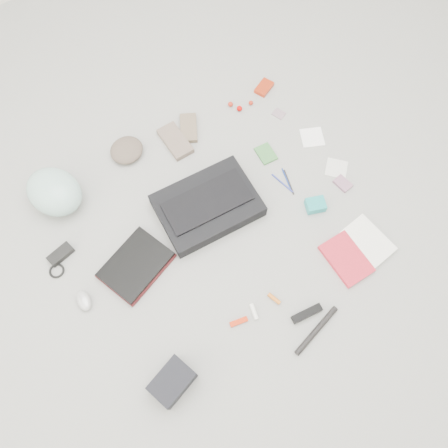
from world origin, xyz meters
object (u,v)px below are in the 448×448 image
camera_bag (172,382)px  accordion_wallet (315,205)px  laptop (135,264)px  bike_helmet (54,192)px  book_red (346,259)px  messenger_bag (207,205)px

camera_bag → accordion_wallet: camera_bag is taller
laptop → bike_helmet: bike_helmet is taller
laptop → accordion_wallet: size_ratio=3.31×
laptop → camera_bag: camera_bag is taller
accordion_wallet → book_red: bearing=-77.7°
laptop → messenger_bag: bearing=-10.4°
laptop → camera_bag: bearing=-121.4°
bike_helmet → laptop: bearing=-93.7°
messenger_bag → laptop: bearing=-166.7°
messenger_bag → laptop: messenger_bag is taller
messenger_bag → accordion_wallet: (0.45, -0.28, -0.02)m
messenger_bag → bike_helmet: bike_helmet is taller
messenger_bag → camera_bag: size_ratio=2.72×
book_red → accordion_wallet: 0.30m
book_red → accordion_wallet: size_ratio=2.58×
bike_helmet → book_red: (0.99, -1.01, -0.07)m
book_red → accordion_wallet: (0.04, 0.30, 0.01)m
book_red → laptop: bearing=150.1°
messenger_bag → camera_bag: (-0.55, -0.61, 0.02)m
bike_helmet → messenger_bag: bearing=-57.2°
messenger_bag → accordion_wallet: size_ratio=5.18×
messenger_bag → bike_helmet: (-0.59, 0.44, 0.05)m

